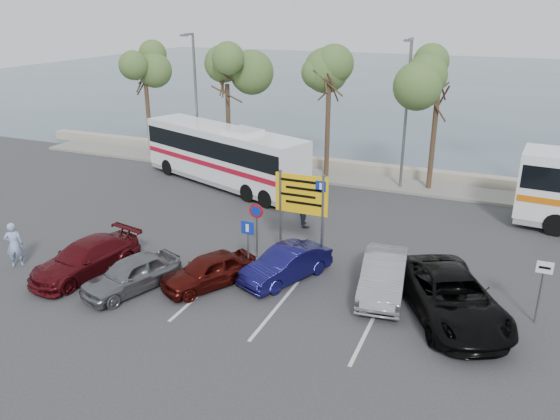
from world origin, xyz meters
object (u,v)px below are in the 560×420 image
at_px(pedestrian_far, 306,206).
at_px(car_silver_a, 132,274).
at_px(pedestrian_near, 14,245).
at_px(car_blue, 286,264).
at_px(car_red, 209,271).
at_px(coach_bus_left, 223,157).
at_px(car_maroon, 86,258).
at_px(street_lamp_left, 195,93).
at_px(car_silver_b, 384,276).
at_px(suv_black, 451,297).
at_px(street_lamp_right, 406,107).
at_px(direction_sign, 302,201).

bearing_deg(pedestrian_far, car_silver_a, 127.06).
bearing_deg(car_silver_a, pedestrian_near, -158.05).
height_order(car_blue, car_red, car_blue).
bearing_deg(coach_bus_left, car_maroon, -87.60).
relative_size(street_lamp_left, car_silver_b, 1.89).
bearing_deg(suv_black, street_lamp_right, 80.54).
relative_size(car_blue, car_maroon, 0.85).
height_order(street_lamp_left, pedestrian_near, street_lamp_left).
bearing_deg(car_blue, car_silver_a, -125.04).
height_order(coach_bus_left, car_silver_b, coach_bus_left).
distance_m(street_lamp_left, car_silver_b, 19.45).
height_order(street_lamp_right, direction_sign, street_lamp_right).
height_order(direction_sign, coach_bus_left, direction_sign).
bearing_deg(car_silver_a, car_blue, 50.92).
bearing_deg(pedestrian_far, street_lamp_right, -52.61).
height_order(car_silver_a, car_maroon, car_maroon).
height_order(coach_bus_left, suv_black, coach_bus_left).
relative_size(car_maroon, car_silver_b, 1.06).
distance_m(car_maroon, car_red, 4.91).
bearing_deg(coach_bus_left, car_red, -64.15).
xyz_separation_m(direction_sign, car_silver_a, (-4.60, -4.99, -1.80)).
xyz_separation_m(car_red, suv_black, (8.39, 1.20, 0.15)).
height_order(street_lamp_left, pedestrian_far, street_lamp_left).
distance_m(coach_bus_left, car_maroon, 12.00).
xyz_separation_m(car_silver_a, car_silver_b, (8.39, 3.29, 0.07)).
bearing_deg(car_maroon, coach_bus_left, 103.42).
xyz_separation_m(car_red, pedestrian_near, (-7.80, -1.56, 0.31)).
xyz_separation_m(coach_bus_left, pedestrian_near, (-2.50, -12.50, -0.69)).
bearing_deg(car_maroon, car_silver_b, 26.32).
bearing_deg(car_silver_a, car_red, 49.10).
xyz_separation_m(direction_sign, car_maroon, (-7.00, -4.65, -1.78)).
relative_size(car_blue, car_silver_b, 0.89).
bearing_deg(suv_black, car_silver_b, 135.29).
distance_m(street_lamp_right, pedestrian_near, 19.96).
xyz_separation_m(coach_bus_left, pedestrian_far, (6.50, -4.00, -0.67)).
xyz_separation_m(street_lamp_right, car_blue, (-1.80, -12.40, -3.97)).
relative_size(car_silver_a, pedestrian_far, 1.96).
relative_size(street_lamp_right, car_silver_b, 1.89).
bearing_deg(pedestrian_far, suv_black, -158.05).
xyz_separation_m(car_red, pedestrian_far, (1.20, 6.94, 0.33)).
height_order(street_lamp_right, car_silver_b, street_lamp_right).
bearing_deg(car_silver_b, suv_black, -24.56).
xyz_separation_m(car_red, car_silver_b, (5.99, 1.94, 0.08)).
bearing_deg(car_silver_b, car_silver_a, -166.09).
bearing_deg(car_maroon, street_lamp_right, 70.01).
distance_m(street_lamp_left, car_red, 16.98).
height_order(direction_sign, pedestrian_near, direction_sign).
xyz_separation_m(suv_black, car_silver_b, (-2.40, 0.74, -0.06)).
height_order(street_lamp_left, car_blue, street_lamp_left).
bearing_deg(car_red, car_silver_b, 48.54).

